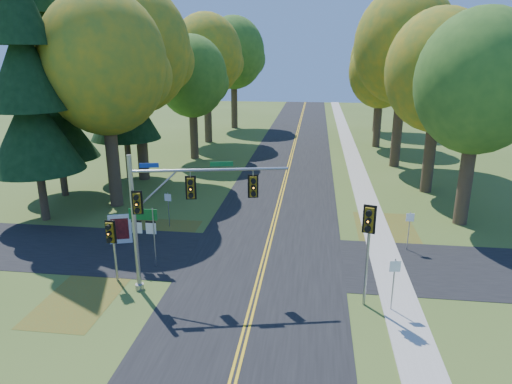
# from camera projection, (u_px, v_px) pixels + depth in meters

# --- Properties ---
(ground) EXTENTS (160.00, 160.00, 0.00)m
(ground) POSITION_uv_depth(u_px,v_px,m) (260.00, 277.00, 21.65)
(ground) COLOR #3E541D
(ground) RESTS_ON ground
(road_main) EXTENTS (8.00, 160.00, 0.02)m
(road_main) POSITION_uv_depth(u_px,v_px,m) (260.00, 277.00, 21.64)
(road_main) COLOR black
(road_main) RESTS_ON ground
(road_cross) EXTENTS (60.00, 6.00, 0.02)m
(road_cross) POSITION_uv_depth(u_px,v_px,m) (265.00, 259.00, 23.54)
(road_cross) COLOR black
(road_cross) RESTS_ON ground
(centerline_left) EXTENTS (0.10, 160.00, 0.01)m
(centerline_left) POSITION_uv_depth(u_px,v_px,m) (258.00, 277.00, 21.65)
(centerline_left) COLOR gold
(centerline_left) RESTS_ON road_main
(centerline_right) EXTENTS (0.10, 160.00, 0.01)m
(centerline_right) POSITION_uv_depth(u_px,v_px,m) (262.00, 277.00, 21.63)
(centerline_right) COLOR gold
(centerline_right) RESTS_ON road_main
(sidewalk_east) EXTENTS (1.60, 160.00, 0.06)m
(sidewalk_east) POSITION_uv_depth(u_px,v_px,m) (394.00, 285.00, 20.87)
(sidewalk_east) COLOR #9E998E
(sidewalk_east) RESTS_ON ground
(leaf_patch_w_near) EXTENTS (4.00, 6.00, 0.00)m
(leaf_patch_w_near) POSITION_uv_depth(u_px,v_px,m) (156.00, 238.00, 26.24)
(leaf_patch_w_near) COLOR brown
(leaf_patch_w_near) RESTS_ON ground
(leaf_patch_e) EXTENTS (3.50, 8.00, 0.00)m
(leaf_patch_e) POSITION_uv_depth(u_px,v_px,m) (388.00, 236.00, 26.49)
(leaf_patch_e) COLOR brown
(leaf_patch_e) RESTS_ON ground
(leaf_patch_w_far) EXTENTS (3.00, 5.00, 0.00)m
(leaf_patch_w_far) POSITION_uv_depth(u_px,v_px,m) (80.00, 299.00, 19.73)
(leaf_patch_w_far) COLOR brown
(leaf_patch_w_far) RESTS_ON ground
(tree_w_a) EXTENTS (8.00, 8.00, 14.15)m
(tree_w_a) POSITION_uv_depth(u_px,v_px,m) (106.00, 64.00, 29.13)
(tree_w_a) COLOR #38281C
(tree_w_a) RESTS_ON ground
(tree_e_a) EXTENTS (7.20, 7.20, 12.73)m
(tree_e_a) POSITION_uv_depth(u_px,v_px,m) (480.00, 83.00, 26.02)
(tree_e_a) COLOR #38281C
(tree_e_a) RESTS_ON ground
(tree_w_b) EXTENTS (8.60, 8.60, 15.38)m
(tree_w_b) POSITION_uv_depth(u_px,v_px,m) (136.00, 50.00, 35.49)
(tree_w_b) COLOR #38281C
(tree_w_b) RESTS_ON ground
(tree_e_b) EXTENTS (7.60, 7.60, 13.33)m
(tree_e_b) POSITION_uv_depth(u_px,v_px,m) (440.00, 72.00, 32.44)
(tree_e_b) COLOR #38281C
(tree_e_b) RESTS_ON ground
(tree_w_c) EXTENTS (6.80, 6.80, 11.91)m
(tree_w_c) POSITION_uv_depth(u_px,v_px,m) (192.00, 77.00, 43.69)
(tree_w_c) COLOR #38281C
(tree_w_c) RESTS_ON ground
(tree_e_c) EXTENTS (8.80, 8.80, 15.79)m
(tree_e_c) POSITION_uv_depth(u_px,v_px,m) (406.00, 47.00, 39.74)
(tree_e_c) COLOR #38281C
(tree_e_c) RESTS_ON ground
(tree_w_d) EXTENTS (8.20, 8.20, 14.56)m
(tree_w_d) POSITION_uv_depth(u_px,v_px,m) (207.00, 56.00, 51.48)
(tree_w_d) COLOR #38281C
(tree_w_d) RESTS_ON ground
(tree_e_d) EXTENTS (7.00, 7.00, 12.32)m
(tree_e_d) POSITION_uv_depth(u_px,v_px,m) (382.00, 71.00, 49.23)
(tree_e_d) COLOR #38281C
(tree_e_d) RESTS_ON ground
(tree_w_e) EXTENTS (8.40, 8.40, 14.97)m
(tree_w_e) POSITION_uv_depth(u_px,v_px,m) (234.00, 53.00, 61.58)
(tree_w_e) COLOR #38281C
(tree_w_e) RESTS_ON ground
(tree_e_e) EXTENTS (7.80, 7.80, 13.74)m
(tree_e_e) POSITION_uv_depth(u_px,v_px,m) (381.00, 60.00, 58.95)
(tree_e_e) COLOR #38281C
(tree_e_e) RESTS_ON ground
(pine_a) EXTENTS (5.60, 5.60, 19.48)m
(pine_a) POSITION_uv_depth(u_px,v_px,m) (25.00, 71.00, 26.43)
(pine_a) COLOR #38281C
(pine_a) RESTS_ON ground
(pine_b) EXTENTS (5.60, 5.60, 17.31)m
(pine_b) POSITION_uv_depth(u_px,v_px,m) (51.00, 83.00, 31.66)
(pine_b) COLOR #38281C
(pine_b) RESTS_ON ground
(pine_c) EXTENTS (5.60, 5.60, 20.56)m
(pine_c) POSITION_uv_depth(u_px,v_px,m) (120.00, 59.00, 35.57)
(pine_c) COLOR #38281C
(pine_c) RESTS_ON ground
(traffic_mast) EXTENTS (6.69, 1.84, 6.19)m
(traffic_mast) POSITION_uv_depth(u_px,v_px,m) (173.00, 205.00, 19.47)
(traffic_mast) COLOR gray
(traffic_mast) RESTS_ON ground
(east_signal_pole) EXTENTS (0.51, 0.61, 4.52)m
(east_signal_pole) POSITION_uv_depth(u_px,v_px,m) (369.00, 231.00, 18.14)
(east_signal_pole) COLOR gray
(east_signal_pole) RESTS_ON ground
(ped_signal_pole) EXTENTS (0.49, 0.56, 3.07)m
(ped_signal_pole) POSITION_uv_depth(u_px,v_px,m) (111.00, 237.00, 20.50)
(ped_signal_pole) COLOR #999CA1
(ped_signal_pole) RESTS_ON ground
(route_sign_cluster) EXTENTS (1.43, 0.09, 3.06)m
(route_sign_cluster) POSITION_uv_depth(u_px,v_px,m) (144.00, 225.00, 22.23)
(route_sign_cluster) COLOR gray
(route_sign_cluster) RESTS_ON ground
(info_kiosk) EXTENTS (1.21, 0.53, 1.68)m
(info_kiosk) POSITION_uv_depth(u_px,v_px,m) (120.00, 229.00, 25.25)
(info_kiosk) COLOR silver
(info_kiosk) RESTS_ON ground
(reg_sign_e_north) EXTENTS (0.41, 0.06, 2.17)m
(reg_sign_e_north) POSITION_uv_depth(u_px,v_px,m) (409.00, 224.00, 24.21)
(reg_sign_e_north) COLOR gray
(reg_sign_e_north) RESTS_ON ground
(reg_sign_e_south) EXTENTS (0.45, 0.09, 2.33)m
(reg_sign_e_south) POSITION_uv_depth(u_px,v_px,m) (394.00, 276.00, 18.40)
(reg_sign_e_south) COLOR gray
(reg_sign_e_south) RESTS_ON ground
(reg_sign_w) EXTENTS (0.42, 0.08, 2.17)m
(reg_sign_w) POSITION_uv_depth(u_px,v_px,m) (168.00, 204.00, 27.49)
(reg_sign_w) COLOR gray
(reg_sign_w) RESTS_ON ground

